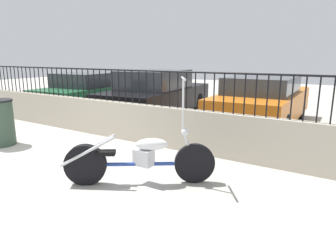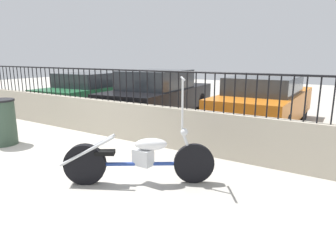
% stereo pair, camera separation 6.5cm
% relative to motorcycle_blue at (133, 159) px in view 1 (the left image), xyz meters
% --- Properties ---
extents(ground_plane, '(40.00, 40.00, 0.00)m').
position_rel_motorcycle_blue_xyz_m(ground_plane, '(-2.53, -0.51, -0.38)').
color(ground_plane, '#ADA89E').
extents(low_wall, '(10.35, 0.18, 0.84)m').
position_rel_motorcycle_blue_xyz_m(low_wall, '(-2.53, 1.82, 0.04)').
color(low_wall, '#B2A893').
rests_on(low_wall, ground_plane).
extents(fence_railing, '(10.35, 0.04, 0.73)m').
position_rel_motorcycle_blue_xyz_m(fence_railing, '(-2.53, 1.82, 0.96)').
color(fence_railing, black).
rests_on(fence_railing, low_wall).
extents(motorcycle_blue, '(1.92, 1.39, 1.57)m').
position_rel_motorcycle_blue_xyz_m(motorcycle_blue, '(0.00, 0.00, 0.00)').
color(motorcycle_blue, black).
rests_on(motorcycle_blue, ground_plane).
extents(car_green, '(2.32, 4.64, 1.29)m').
position_rel_motorcycle_blue_xyz_m(car_green, '(-5.64, 4.57, 0.27)').
color(car_green, black).
rests_on(car_green, ground_plane).
extents(car_black, '(2.26, 4.67, 1.45)m').
position_rel_motorcycle_blue_xyz_m(car_black, '(-2.56, 4.33, 0.34)').
color(car_black, black).
rests_on(car_black, ground_plane).
extents(car_orange, '(1.87, 4.51, 1.35)m').
position_rel_motorcycle_blue_xyz_m(car_orange, '(0.54, 4.81, 0.31)').
color(car_orange, black).
rests_on(car_orange, ground_plane).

